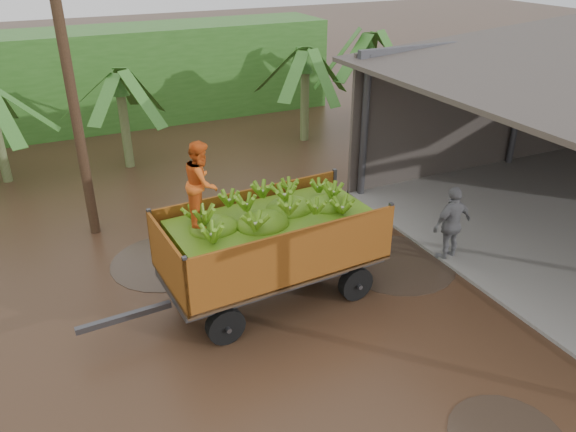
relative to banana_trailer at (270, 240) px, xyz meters
name	(u,v)px	position (x,y,z in m)	size (l,w,h in m)	color
ground	(274,376)	(-0.92, -2.20, -1.33)	(100.00, 100.00, 0.00)	black
hedge_north	(49,83)	(-2.92, 13.80, 0.47)	(22.00, 3.00, 3.60)	#2D661E
banana_trailer	(270,240)	(0.00, 0.00, 0.00)	(6.11, 2.36, 3.57)	#BD691B
man_grey	(452,224)	(4.30, -0.40, -0.42)	(1.06, 0.44, 1.82)	slate
utility_pole	(70,84)	(-2.87, 4.49, 2.43)	(1.20, 0.24, 7.41)	#47301E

